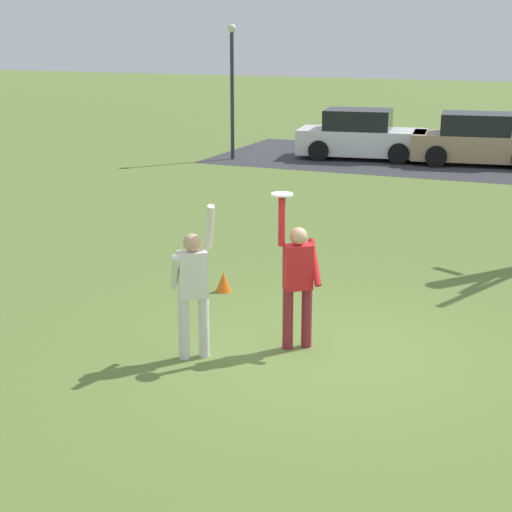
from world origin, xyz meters
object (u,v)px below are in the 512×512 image
person_defender (193,285)px  parked_car_white (361,136)px  frisbee_disc (282,194)px  parked_car_tan (478,141)px  lamppost_by_lot (232,78)px  person_catcher (298,277)px  field_cone_orange (223,282)px

person_defender → parked_car_white: 17.33m
person_defender → frisbee_disc: (0.93, 0.70, 1.11)m
person_defender → parked_car_tan: person_defender is taller
person_defender → lamppost_by_lot: (-6.38, 15.34, 1.60)m
parked_car_tan → person_catcher: bearing=-98.3°
parked_car_white → person_catcher: bearing=-85.5°
person_catcher → person_defender: size_ratio=1.02×
parked_car_white → parked_car_tan: 3.72m
lamppost_by_lot → person_catcher: bearing=-62.7°
person_defender → parked_car_tan: bearing=49.5°
frisbee_disc → person_catcher: bearing=36.8°
person_catcher → person_defender: person_catcher is taller
person_defender → field_cone_orange: person_defender is taller
person_defender → lamppost_by_lot: size_ratio=0.48×
parked_car_white → parked_car_tan: size_ratio=1.00×
person_catcher → parked_car_white: person_catcher is taller
frisbee_disc → lamppost_by_lot: lamppost_by_lot is taller
person_defender → parked_car_white: size_ratio=0.47×
frisbee_disc → field_cone_orange: 3.24m
frisbee_disc → lamppost_by_lot: 16.37m
person_catcher → parked_car_white: 16.72m
lamppost_by_lot → parked_car_tan: bearing=15.1°
parked_car_white → lamppost_by_lot: (-3.80, -1.79, 1.86)m
frisbee_disc → parked_car_white: 16.87m
parked_car_white → field_cone_orange: bearing=-91.2°
person_defender → person_catcher: bearing=0.0°
person_catcher → frisbee_disc: 1.13m
person_catcher → lamppost_by_lot: 16.41m
lamppost_by_lot → person_defender: bearing=-67.4°
person_defender → parked_car_white: bearing=61.8°
person_defender → field_cone_orange: size_ratio=6.39×
frisbee_disc → parked_car_white: (-3.51, 16.44, -1.37)m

